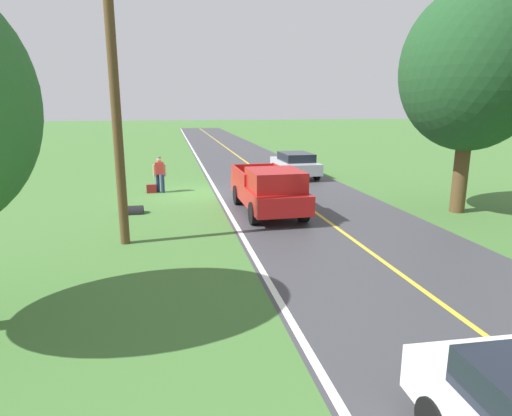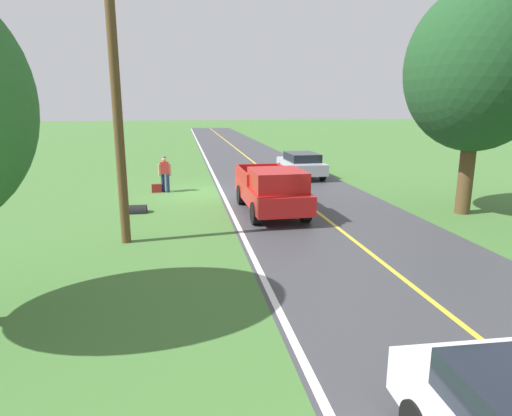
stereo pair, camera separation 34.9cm
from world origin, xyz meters
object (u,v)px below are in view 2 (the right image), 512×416
(sedan_near_oncoming, at_px, (301,164))
(pickup_truck_passing, at_px, (272,189))
(hitchhiker_walking, at_px, (165,172))
(suitcase_carried, at_px, (157,188))
(tree_far_side_near, at_px, (478,69))
(utility_pole_roadside, at_px, (117,110))

(sedan_near_oncoming, bearing_deg, pickup_truck_passing, 67.60)
(hitchhiker_walking, distance_m, suitcase_carried, 0.89)
(suitcase_carried, xyz_separation_m, pickup_truck_passing, (-4.60, 5.05, 0.76))
(suitcase_carried, bearing_deg, tree_far_side_near, 60.41)
(suitcase_carried, distance_m, pickup_truck_passing, 6.87)
(utility_pole_roadside, bearing_deg, sedan_near_oncoming, -127.50)
(hitchhiker_walking, bearing_deg, suitcase_carried, 12.87)
(suitcase_carried, distance_m, tree_far_side_near, 14.37)
(pickup_truck_passing, distance_m, utility_pole_roadside, 6.56)
(tree_far_side_near, xyz_separation_m, utility_pole_roadside, (12.43, 1.64, -1.39))
(pickup_truck_passing, bearing_deg, utility_pole_roadside, 28.63)
(hitchhiker_walking, relative_size, tree_far_side_near, 0.21)
(tree_far_side_near, height_order, sedan_near_oncoming, tree_far_side_near)
(hitchhiker_walking, distance_m, utility_pole_roadside, 8.53)
(sedan_near_oncoming, bearing_deg, utility_pole_roadside, 52.50)
(hitchhiker_walking, height_order, tree_far_side_near, tree_far_side_near)
(hitchhiker_walking, relative_size, pickup_truck_passing, 0.32)
(suitcase_carried, distance_m, sedan_near_oncoming, 8.74)
(tree_far_side_near, bearing_deg, suitcase_carried, -27.57)
(sedan_near_oncoming, bearing_deg, suitcase_carried, 22.51)
(suitcase_carried, bearing_deg, sedan_near_oncoming, 110.50)
(pickup_truck_passing, xyz_separation_m, sedan_near_oncoming, (-3.46, -8.39, -0.21))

